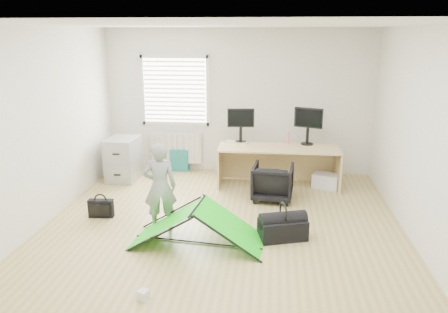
# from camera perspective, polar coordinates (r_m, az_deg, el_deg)

# --- Properties ---
(ground) EXTENTS (5.50, 5.50, 0.00)m
(ground) POSITION_cam_1_polar(r_m,az_deg,el_deg) (6.03, -0.44, -9.76)
(ground) COLOR tan
(ground) RESTS_ON ground
(back_wall) EXTENTS (5.00, 0.02, 2.70)m
(back_wall) POSITION_cam_1_polar(r_m,az_deg,el_deg) (8.27, 1.88, 7.13)
(back_wall) COLOR silver
(back_wall) RESTS_ON ground
(window) EXTENTS (1.20, 0.06, 1.20)m
(window) POSITION_cam_1_polar(r_m,az_deg,el_deg) (8.38, -6.42, 8.55)
(window) COLOR silver
(window) RESTS_ON back_wall
(radiator) EXTENTS (1.00, 0.12, 0.60)m
(radiator) POSITION_cam_1_polar(r_m,az_deg,el_deg) (8.56, -6.26, 1.19)
(radiator) COLOR silver
(radiator) RESTS_ON back_wall
(desk) EXTENTS (2.08, 0.69, 0.71)m
(desk) POSITION_cam_1_polar(r_m,az_deg,el_deg) (7.65, 7.08, -1.38)
(desk) COLOR tan
(desk) RESTS_ON ground
(filing_cabinet) EXTENTS (0.52, 0.68, 0.78)m
(filing_cabinet) POSITION_cam_1_polar(r_m,az_deg,el_deg) (8.15, -13.02, -0.31)
(filing_cabinet) COLOR #979A9C
(filing_cabinet) RESTS_ON ground
(monitor_left) EXTENTS (0.48, 0.15, 0.45)m
(monitor_left) POSITION_cam_1_polar(r_m,az_deg,el_deg) (7.79, 2.20, 3.46)
(monitor_left) COLOR black
(monitor_left) RESTS_ON desk
(monitor_right) EXTENTS (0.51, 0.28, 0.48)m
(monitor_right) POSITION_cam_1_polar(r_m,az_deg,el_deg) (7.79, 10.87, 3.28)
(monitor_right) COLOR black
(monitor_right) RESTS_ON desk
(keyboard) EXTENTS (0.45, 0.26, 0.02)m
(keyboard) POSITION_cam_1_polar(r_m,az_deg,el_deg) (7.81, 1.72, 1.87)
(keyboard) COLOR beige
(keyboard) RESTS_ON desk
(thermos) EXTENTS (0.08, 0.08, 0.23)m
(thermos) POSITION_cam_1_polar(r_m,az_deg,el_deg) (7.82, 8.34, 2.50)
(thermos) COLOR #CA7182
(thermos) RESTS_ON desk
(office_chair) EXTENTS (0.69, 0.70, 0.59)m
(office_chair) POSITION_cam_1_polar(r_m,az_deg,el_deg) (7.07, 6.38, -3.35)
(office_chair) COLOR black
(office_chair) RESTS_ON ground
(person) EXTENTS (0.50, 0.39, 1.22)m
(person) POSITION_cam_1_polar(r_m,az_deg,el_deg) (5.95, -8.36, -3.93)
(person) COLOR gray
(person) RESTS_ON ground
(kite) EXTENTS (1.75, 0.92, 0.52)m
(kite) POSITION_cam_1_polar(r_m,az_deg,el_deg) (5.62, -3.48, -8.89)
(kite) COLOR #16DE15
(kite) RESTS_ON ground
(storage_crate) EXTENTS (0.52, 0.44, 0.25)m
(storage_crate) POSITION_cam_1_polar(r_m,az_deg,el_deg) (7.82, 13.21, -3.09)
(storage_crate) COLOR silver
(storage_crate) RESTS_ON ground
(tote_bag) EXTENTS (0.37, 0.18, 0.43)m
(tote_bag) POSITION_cam_1_polar(r_m,az_deg,el_deg) (8.56, -5.82, -0.44)
(tote_bag) COLOR #1C7674
(tote_bag) RESTS_ON ground
(laptop_bag) EXTENTS (0.37, 0.14, 0.27)m
(laptop_bag) POSITION_cam_1_polar(r_m,az_deg,el_deg) (6.67, -15.76, -6.53)
(laptop_bag) COLOR black
(laptop_bag) RESTS_ON ground
(white_box) EXTENTS (0.13, 0.13, 0.10)m
(white_box) POSITION_cam_1_polar(r_m,az_deg,el_deg) (4.72, -10.49, -17.33)
(white_box) COLOR silver
(white_box) RESTS_ON ground
(duffel_bag) EXTENTS (0.68, 0.49, 0.27)m
(duffel_bag) POSITION_cam_1_polar(r_m,az_deg,el_deg) (5.83, 7.67, -9.41)
(duffel_bag) COLOR black
(duffel_bag) RESTS_ON ground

